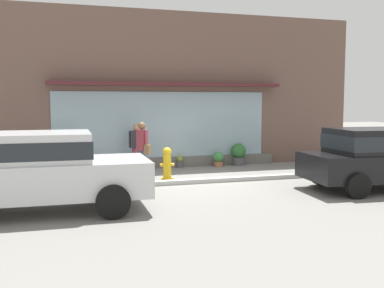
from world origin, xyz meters
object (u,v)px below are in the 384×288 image
parked_car_black (380,155)px  parked_car_silver (37,167)px  potted_plant_corner_tall (218,159)px  pedestrian_passerby (136,144)px  pedestrian_with_handbag (142,145)px  fire_hydrant (167,164)px  potted_plant_window_center (20,156)px  potted_plant_doorstep (238,154)px  potted_plant_trailing_edge (180,161)px

parked_car_black → parked_car_silver: bearing=-175.7°
potted_plant_corner_tall → pedestrian_passerby: bearing=-172.4°
pedestrian_with_handbag → parked_car_silver: 4.52m
potted_plant_corner_tall → fire_hydrant: bearing=-138.4°
fire_hydrant → parked_car_black: size_ratio=0.23×
potted_plant_window_center → potted_plant_doorstep: bearing=2.5°
parked_car_silver → parked_car_black: size_ratio=1.05×
potted_plant_corner_tall → pedestrian_with_handbag: bearing=-153.0°
pedestrian_with_handbag → pedestrian_passerby: bearing=153.5°
fire_hydrant → potted_plant_trailing_edge: (0.99, 2.29, -0.27)m
potted_plant_window_center → parked_car_silver: bearing=-81.9°
potted_plant_window_center → parked_car_black: bearing=-28.3°
pedestrian_passerby → potted_plant_trailing_edge: 1.85m
pedestrian_passerby → potted_plant_doorstep: 3.84m
potted_plant_doorstep → potted_plant_corner_tall: size_ratio=1.48×
potted_plant_doorstep → potted_plant_trailing_edge: bearing=178.3°
pedestrian_passerby → parked_car_black: size_ratio=0.37×
fire_hydrant → potted_plant_corner_tall: bearing=41.6°
potted_plant_trailing_edge → potted_plant_window_center: 5.15m
parked_car_black → potted_plant_doorstep: size_ratio=5.40×
parked_car_black → potted_plant_window_center: (-9.05, 4.87, -0.27)m
fire_hydrant → potted_plant_corner_tall: fire_hydrant is taller
potted_plant_corner_tall → parked_car_black: bearing=-62.9°
parked_car_silver → potted_plant_corner_tall: parked_car_silver is taller
fire_hydrant → parked_car_silver: (-3.43, -2.97, 0.46)m
potted_plant_doorstep → pedestrian_with_handbag: bearing=-156.4°
potted_plant_trailing_edge → potted_plant_window_center: bearing=-175.8°
fire_hydrant → parked_car_silver: parked_car_silver is taller
pedestrian_with_handbag → potted_plant_trailing_edge: size_ratio=3.95×
potted_plant_window_center → potted_plant_corner_tall: bearing=1.5°
potted_plant_corner_tall → potted_plant_window_center: (-6.47, -0.17, 0.35)m
parked_car_black → potted_plant_corner_tall: bearing=121.3°
potted_plant_doorstep → potted_plant_trailing_edge: size_ratio=1.84×
potted_plant_window_center → fire_hydrant: bearing=-24.8°
potted_plant_corner_tall → potted_plant_trailing_edge: size_ratio=1.24×
fire_hydrant → potted_plant_window_center: (-4.13, 1.91, 0.14)m
fire_hydrant → parked_car_silver: bearing=-139.2°
potted_plant_trailing_edge → potted_plant_window_center: potted_plant_window_center is taller
pedestrian_passerby → potted_plant_corner_tall: (2.96, 0.39, -0.63)m
pedestrian_passerby → potted_plant_trailing_edge: pedestrian_passerby is taller
potted_plant_doorstep → potted_plant_window_center: (-7.29, -0.31, 0.22)m
pedestrian_with_handbag → potted_plant_trailing_edge: 2.48m
parked_car_black → potted_plant_trailing_edge: parked_car_black is taller
parked_car_silver → potted_plant_trailing_edge: parked_car_silver is taller
parked_car_silver → potted_plant_doorstep: bearing=39.4°
pedestrian_with_handbag → potted_plant_corner_tall: size_ratio=3.19×
potted_plant_trailing_edge → parked_car_silver: bearing=-130.1°
pedestrian_with_handbag → parked_car_silver: pedestrian_with_handbag is taller
fire_hydrant → pedestrian_with_handbag: 0.97m
parked_car_silver → potted_plant_corner_tall: (5.78, 5.05, -0.67)m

